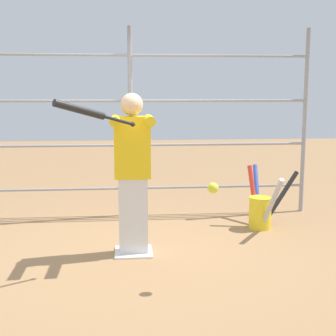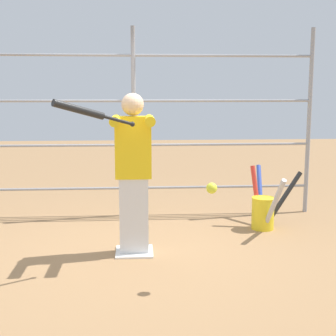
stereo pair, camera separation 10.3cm
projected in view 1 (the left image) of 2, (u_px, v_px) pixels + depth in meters
ground_plane at (134, 253)px, 5.05m from camera, size 24.00×24.00×0.00m
home_plate at (134, 252)px, 5.05m from camera, size 0.40×0.40×0.02m
fence_backstop at (131, 123)px, 6.42m from camera, size 4.99×0.06×2.59m
batter at (133, 169)px, 4.89m from camera, size 0.44×0.57×1.71m
baseball_bat_swinging at (87, 112)px, 4.05m from camera, size 0.70×0.50×0.27m
softball_in_flight at (213, 188)px, 4.04m from camera, size 0.10×0.10×0.10m
bat_bucket at (262, 208)px, 5.95m from camera, size 0.73×1.19×0.78m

